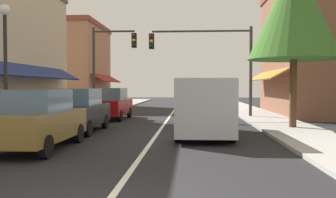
% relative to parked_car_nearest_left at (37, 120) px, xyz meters
% --- Properties ---
extents(ground_plane, '(80.00, 80.00, 0.00)m').
position_rel_parked_car_nearest_left_xyz_m(ground_plane, '(3.18, 12.06, -0.88)').
color(ground_plane, black).
extents(sidewalk_left, '(2.60, 56.00, 0.12)m').
position_rel_parked_car_nearest_left_xyz_m(sidewalk_left, '(-2.32, 12.06, -0.82)').
color(sidewalk_left, gray).
rests_on(sidewalk_left, ground).
extents(sidewalk_right, '(2.60, 56.00, 0.12)m').
position_rel_parked_car_nearest_left_xyz_m(sidewalk_right, '(8.68, 12.06, -0.82)').
color(sidewalk_right, '#A39E99').
rests_on(sidewalk_right, ground).
extents(lane_center_stripe, '(0.14, 52.00, 0.01)m').
position_rel_parked_car_nearest_left_xyz_m(lane_center_stripe, '(3.18, 12.06, -0.88)').
color(lane_center_stripe, silver).
rests_on(lane_center_stripe, ground).
extents(storefront_right_block, '(6.12, 10.20, 8.55)m').
position_rel_parked_car_nearest_left_xyz_m(storefront_right_block, '(12.39, 14.06, 3.40)').
color(storefront_right_block, brown).
rests_on(storefront_right_block, ground).
extents(storefront_far_left, '(6.00, 8.20, 7.47)m').
position_rel_parked_car_nearest_left_xyz_m(storefront_far_left, '(-5.96, 22.06, 2.86)').
color(storefront_far_left, '#9E6B4C').
rests_on(storefront_far_left, ground).
extents(parked_car_nearest_left, '(1.79, 4.10, 1.77)m').
position_rel_parked_car_nearest_left_xyz_m(parked_car_nearest_left, '(0.00, 0.00, 0.00)').
color(parked_car_nearest_left, brown).
rests_on(parked_car_nearest_left, ground).
extents(parked_car_second_left, '(1.80, 4.11, 1.77)m').
position_rel_parked_car_nearest_left_xyz_m(parked_car_second_left, '(-0.08, 4.10, 0.00)').
color(parked_car_second_left, black).
rests_on(parked_car_second_left, ground).
extents(parked_car_third_left, '(1.84, 4.13, 1.77)m').
position_rel_parked_car_nearest_left_xyz_m(parked_car_third_left, '(-0.02, 9.97, 0.00)').
color(parked_car_third_left, maroon).
rests_on(parked_car_third_left, ground).
extents(van_in_lane, '(2.02, 5.19, 2.12)m').
position_rel_parked_car_nearest_left_xyz_m(van_in_lane, '(4.96, 3.28, 0.27)').
color(van_in_lane, '#B2B7BC').
rests_on(van_in_lane, ground).
extents(traffic_signal_mast_arm, '(6.06, 0.50, 5.36)m').
position_rel_parked_car_nearest_left_xyz_m(traffic_signal_mast_arm, '(5.79, 11.25, 2.86)').
color(traffic_signal_mast_arm, '#333333').
rests_on(traffic_signal_mast_arm, ground).
extents(traffic_signal_left_corner, '(2.83, 0.50, 5.55)m').
position_rel_parked_car_nearest_left_xyz_m(traffic_signal_left_corner, '(-0.71, 12.24, 2.76)').
color(traffic_signal_left_corner, '#333333').
rests_on(traffic_signal_left_corner, ground).
extents(street_lamp_left_near, '(0.36, 0.36, 4.57)m').
position_rel_parked_car_nearest_left_xyz_m(street_lamp_left_near, '(-1.67, 1.41, 2.22)').
color(street_lamp_left_near, black).
rests_on(street_lamp_left_near, ground).
extents(tree_right_near, '(3.86, 3.86, 7.25)m').
position_rel_parked_car_nearest_left_xyz_m(tree_right_near, '(8.84, 5.49, 4.23)').
color(tree_right_near, '#4C331E').
rests_on(tree_right_near, ground).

